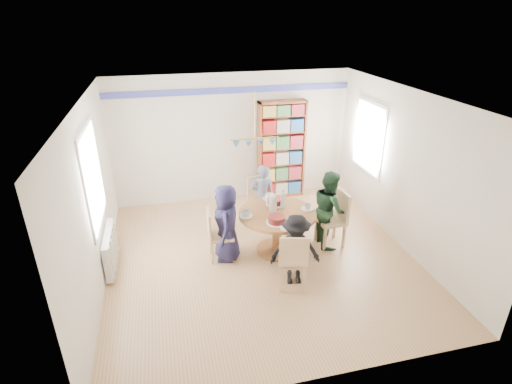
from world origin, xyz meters
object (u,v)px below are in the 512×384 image
object	(u,v)px
chair_right	(336,216)
person_right	(329,209)
person_near	(295,250)
radiator	(110,249)
person_far	(262,196)
chair_left	(216,233)
person_left	(227,223)
chair_near	(293,259)
bookshelf	(281,151)
chair_far	(260,198)
dining_table	(277,223)

from	to	relation	value
chair_right	person_right	xyz separation A→B (m)	(-0.11, 0.05, 0.13)
chair_right	person_near	bearing A→B (deg)	-139.61
radiator	person_far	world-z (taller)	person_far
chair_left	person_left	bearing A→B (deg)	-7.87
chair_near	bookshelf	xyz separation A→B (m)	(0.78, 3.23, 0.52)
chair_far	bookshelf	distance (m)	1.45
person_right	bookshelf	bearing A→B (deg)	10.43
chair_near	chair_far	bearing A→B (deg)	89.46
person_far	chair_far	bearing A→B (deg)	-79.36
dining_table	chair_right	size ratio (longest dim) A/B	1.28
chair_far	bookshelf	bearing A→B (deg)	56.06
chair_left	person_right	world-z (taller)	person_right
radiator	person_far	distance (m)	2.83
chair_left	person_near	size ratio (longest dim) A/B	0.78
chair_right	radiator	bearing A→B (deg)	177.57
person_right	person_far	distance (m)	1.32
chair_right	person_near	xyz separation A→B (m)	(-1.03, -0.88, 0.02)
chair_left	person_left	world-z (taller)	person_left
dining_table	person_near	size ratio (longest dim) A/B	1.13
bookshelf	person_far	bearing A→B (deg)	-120.49
chair_right	person_far	xyz separation A→B (m)	(-1.08, 0.94, 0.07)
chair_left	bookshelf	world-z (taller)	bookshelf
person_right	person_near	world-z (taller)	person_right
chair_right	chair_left	bearing A→B (deg)	179.14
person_near	bookshelf	world-z (taller)	bookshelf
chair_left	person_far	bearing A→B (deg)	41.98
chair_near	person_right	bearing A→B (deg)	46.94
person_right	person_near	bearing A→B (deg)	139.56
person_left	person_right	world-z (taller)	person_right
dining_table	person_left	world-z (taller)	person_left
person_left	person_far	xyz separation A→B (m)	(0.84, 0.94, -0.04)
chair_right	person_left	size ratio (longest dim) A/B	0.76
chair_left	chair_far	xyz separation A→B (m)	(1.00, 1.04, 0.03)
chair_left	person_right	bearing A→B (deg)	0.55
chair_far	person_near	world-z (taller)	person_near
person_far	person_near	world-z (taller)	person_far
person_far	bookshelf	size ratio (longest dim) A/B	0.59
chair_right	person_far	distance (m)	1.44
radiator	bookshelf	size ratio (longest dim) A/B	0.47
radiator	chair_right	size ratio (longest dim) A/B	0.99
person_left	chair_left	bearing A→B (deg)	-87.60
dining_table	chair_left	xyz separation A→B (m)	(-1.04, 0.01, -0.06)
radiator	chair_right	world-z (taller)	chair_right
radiator	chair_near	xyz separation A→B (m)	(2.66, -1.19, 0.17)
chair_far	person_far	size ratio (longest dim) A/B	0.76
person_left	person_near	world-z (taller)	person_left
bookshelf	person_left	bearing A→B (deg)	-125.75
chair_far	chair_right	bearing A→B (deg)	-44.49
dining_table	person_far	xyz separation A→B (m)	(-0.02, 0.93, 0.07)
dining_table	chair_near	bearing A→B (deg)	-93.28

